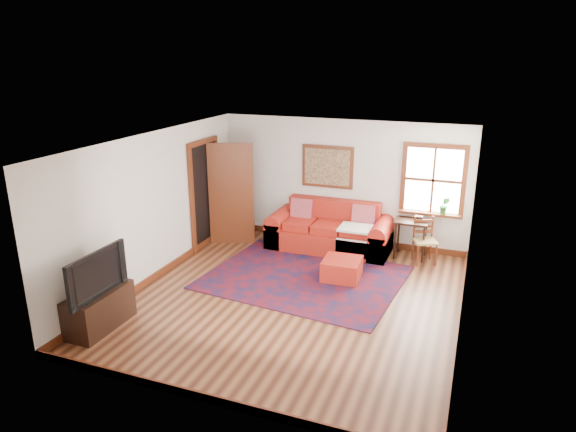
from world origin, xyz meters
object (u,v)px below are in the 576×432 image
at_px(red_leather_sofa, 330,234).
at_px(side_table, 411,227).
at_px(red_ottoman, 342,269).
at_px(ladder_back_chair, 424,239).
at_px(media_cabinet, 100,309).

distance_m(red_leather_sofa, side_table, 1.58).
bearing_deg(red_ottoman, side_table, 53.23).
xyz_separation_m(red_leather_sofa, side_table, (1.55, 0.10, 0.30)).
relative_size(side_table, ladder_back_chair, 0.86).
distance_m(red_ottoman, side_table, 1.75).
xyz_separation_m(red_leather_sofa, ladder_back_chair, (1.82, -0.04, 0.15)).
height_order(side_table, ladder_back_chair, ladder_back_chair).
bearing_deg(side_table, ladder_back_chair, -27.76).
bearing_deg(red_ottoman, media_cabinet, -137.55).
bearing_deg(ladder_back_chair, red_leather_sofa, 178.64).
height_order(red_ottoman, media_cabinet, media_cabinet).
bearing_deg(red_leather_sofa, ladder_back_chair, -1.36).
xyz_separation_m(red_leather_sofa, media_cabinet, (-2.17, -4.10, -0.03)).
relative_size(red_leather_sofa, side_table, 3.24).
distance_m(red_leather_sofa, red_ottoman, 1.45).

